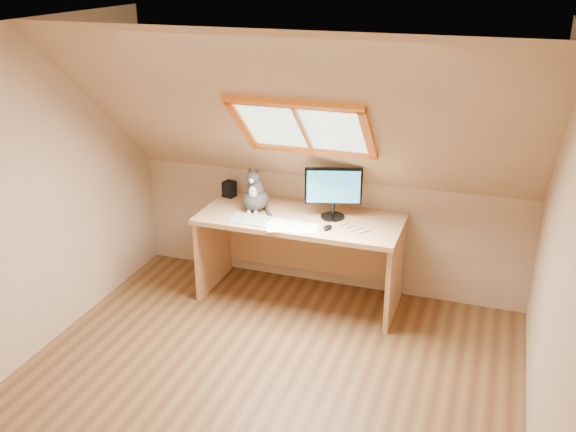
% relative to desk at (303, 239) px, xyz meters
% --- Properties ---
extents(ground, '(3.50, 3.50, 0.00)m').
position_rel_desk_xyz_m(ground, '(0.13, -1.45, -0.54)').
color(ground, brown).
rests_on(ground, ground).
extents(room_shell, '(3.52, 3.52, 2.41)m').
position_rel_desk_xyz_m(room_shell, '(0.13, -1.54, 0.89)').
color(room_shell, tan).
rests_on(room_shell, ground).
extents(desk, '(1.69, 0.74, 0.77)m').
position_rel_desk_xyz_m(desk, '(0.00, 0.00, 0.00)').
color(desk, tan).
rests_on(desk, ground).
extents(monitor, '(0.46, 0.20, 0.43)m').
position_rel_desk_xyz_m(monitor, '(0.26, -0.01, 0.48)').
color(monitor, black).
rests_on(monitor, desk).
extents(cat, '(0.23, 0.28, 0.40)m').
position_rel_desk_xyz_m(cat, '(-0.41, -0.06, 0.37)').
color(cat, '#413C3A').
rests_on(cat, desk).
extents(desk_speaker, '(0.11, 0.11, 0.14)m').
position_rel_desk_xyz_m(desk_speaker, '(-0.75, 0.18, 0.30)').
color(desk_speaker, black).
rests_on(desk_speaker, desk).
extents(graphics_tablet, '(0.30, 0.22, 0.01)m').
position_rel_desk_xyz_m(graphics_tablet, '(-0.37, -0.28, 0.24)').
color(graphics_tablet, '#B2B2B7').
rests_on(graphics_tablet, desk).
extents(mouse, '(0.08, 0.11, 0.03)m').
position_rel_desk_xyz_m(mouse, '(0.29, -0.25, 0.25)').
color(mouse, black).
rests_on(mouse, desk).
extents(papers, '(0.35, 0.30, 0.01)m').
position_rel_desk_xyz_m(papers, '(-0.00, -0.33, 0.23)').
color(papers, white).
rests_on(papers, desk).
extents(cables, '(0.51, 0.26, 0.01)m').
position_rel_desk_xyz_m(cables, '(0.39, -0.19, 0.24)').
color(cables, silver).
rests_on(cables, desk).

